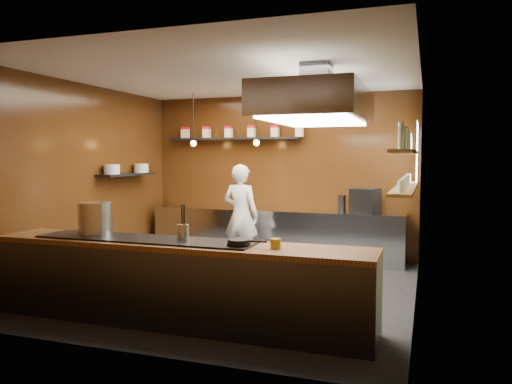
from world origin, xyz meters
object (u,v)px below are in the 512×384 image
at_px(stockpot_large, 95,218).
at_px(espresso_machine, 365,201).
at_px(extractor_hood, 316,104).
at_px(chef, 241,215).
at_px(stockpot_small, 92,221).

distance_m(stockpot_large, espresso_machine, 4.58).
xyz_separation_m(stockpot_large, espresso_machine, (2.72, 3.68, -0.02)).
distance_m(extractor_hood, espresso_machine, 2.90).
relative_size(stockpot_large, chef, 0.23).
bearing_deg(extractor_hood, chef, 133.14).
relative_size(extractor_hood, espresso_machine, 4.78).
relative_size(extractor_hood, chef, 1.15).
bearing_deg(chef, espresso_machine, -152.29).
height_order(stockpot_large, stockpot_small, stockpot_large).
height_order(espresso_machine, chef, chef).
bearing_deg(chef, stockpot_small, 81.76).
xyz_separation_m(stockpot_large, stockpot_small, (-0.07, 0.03, -0.04)).
xyz_separation_m(extractor_hood, chef, (-1.67, 1.78, -1.64)).
height_order(stockpot_large, chef, chef).
bearing_deg(espresso_machine, chef, -141.67).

